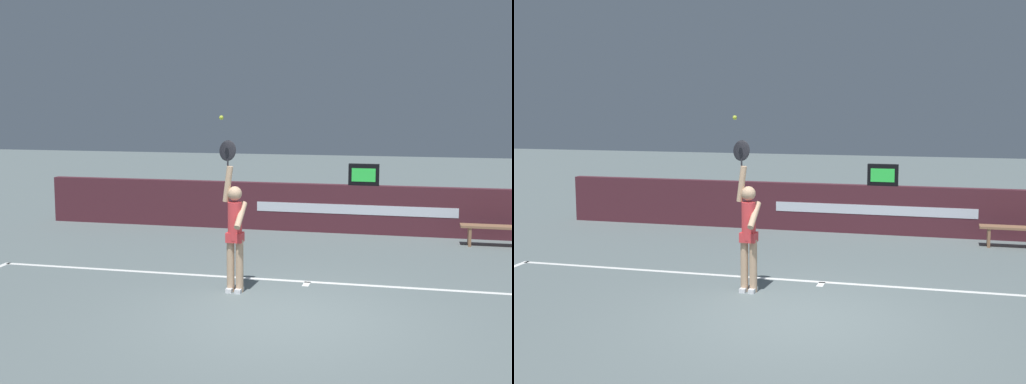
# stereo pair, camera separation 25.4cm
# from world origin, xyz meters

# --- Properties ---
(ground_plane) EXTENTS (60.00, 60.00, 0.00)m
(ground_plane) POSITION_xyz_m (0.00, 0.00, 0.00)
(ground_plane) COLOR slate
(court_lines) EXTENTS (11.94, 5.43, 0.00)m
(court_lines) POSITION_xyz_m (0.00, -0.64, 0.00)
(court_lines) COLOR white
(court_lines) RESTS_ON ground
(back_wall) EXTENTS (14.86, 0.24, 1.16)m
(back_wall) POSITION_xyz_m (0.00, 6.62, 0.58)
(back_wall) COLOR #491F28
(back_wall) RESTS_ON ground
(speed_display) EXTENTS (0.71, 0.18, 0.51)m
(speed_display) POSITION_xyz_m (0.61, 6.62, 1.41)
(speed_display) COLOR black
(speed_display) RESTS_ON back_wall
(tennis_player) EXTENTS (0.46, 0.48, 2.53)m
(tennis_player) POSITION_xyz_m (-1.08, 1.11, 1.05)
(tennis_player) COLOR tan
(tennis_player) RESTS_ON ground
(tennis_ball) EXTENTS (0.07, 0.07, 0.07)m
(tennis_ball) POSITION_xyz_m (-1.23, 0.87, 2.88)
(tennis_ball) COLOR #C6DA3A
(courtside_bench_near) EXTENTS (1.69, 0.37, 0.46)m
(courtside_bench_near) POSITION_xyz_m (3.62, 5.79, 0.36)
(courtside_bench_near) COLOR #8F6445
(courtside_bench_near) RESTS_ON ground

